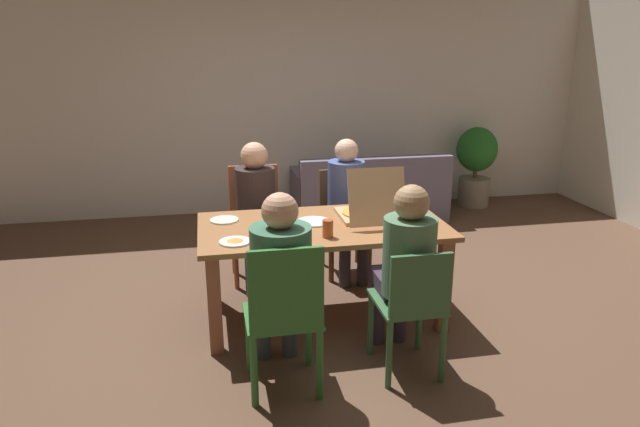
{
  "coord_description": "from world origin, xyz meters",
  "views": [
    {
      "loc": [
        -0.8,
        -3.91,
        2.05
      ],
      "look_at": [
        0.0,
        0.1,
        0.79
      ],
      "focal_mm": 32.33,
      "sensor_mm": 36.0,
      "label": 1
    }
  ],
  "objects": [
    {
      "name": "drinking_glass_1",
      "position": [
        0.77,
        0.15,
        0.79
      ],
      "size": [
        0.07,
        0.07,
        0.11
      ],
      "primitive_type": "cylinder",
      "color": "#B84929",
      "rests_on": "dining_table"
    },
    {
      "name": "drinking_glass_0",
      "position": [
        0.39,
        -0.4,
        0.81
      ],
      "size": [
        0.06,
        0.06,
        0.14
      ],
      "primitive_type": "cylinder",
      "color": "silver",
      "rests_on": "dining_table"
    },
    {
      "name": "dining_table",
      "position": [
        0.0,
        0.0,
        0.62
      ],
      "size": [
        1.79,
        0.94,
        0.74
      ],
      "color": "#966038",
      "rests_on": "ground"
    },
    {
      "name": "person_2",
      "position": [
        0.37,
        -0.74,
        0.72
      ],
      "size": [
        0.32,
        0.55,
        1.22
      ],
      "color": "#3B2C40",
      "rests_on": "ground"
    },
    {
      "name": "person_0",
      "position": [
        -0.42,
        0.74,
        0.72
      ],
      "size": [
        0.33,
        0.56,
        1.22
      ],
      "color": "#333C4B",
      "rests_on": "ground"
    },
    {
      "name": "plate_2",
      "position": [
        -0.7,
        0.23,
        0.74
      ],
      "size": [
        0.21,
        0.21,
        0.01
      ],
      "color": "white",
      "rests_on": "dining_table"
    },
    {
      "name": "plate_1",
      "position": [
        -0.65,
        -0.27,
        0.75
      ],
      "size": [
        0.21,
        0.21,
        0.03
      ],
      "color": "white",
      "rests_on": "dining_table"
    },
    {
      "name": "ground_plane",
      "position": [
        0.0,
        0.0,
        0.0
      ],
      "size": [
        20.0,
        20.0,
        0.0
      ],
      "primitive_type": "plane",
      "color": "brown"
    },
    {
      "name": "person_3",
      "position": [
        0.37,
        0.75,
        0.71
      ],
      "size": [
        0.32,
        0.53,
        1.22
      ],
      "color": "#322F38",
      "rests_on": "ground"
    },
    {
      "name": "chair_3",
      "position": [
        0.37,
        0.9,
        0.48
      ],
      "size": [
        0.41,
        0.46,
        0.91
      ],
      "color": "brown",
      "rests_on": "ground"
    },
    {
      "name": "potted_plant",
      "position": [
        2.48,
        2.6,
        0.57
      ],
      "size": [
        0.5,
        0.5,
        0.99
      ],
      "color": "gray",
      "rests_on": "ground"
    },
    {
      "name": "person_1",
      "position": [
        -0.42,
        -0.79,
        0.72
      ],
      "size": [
        0.36,
        0.56,
        1.22
      ],
      "color": "#3A434E",
      "rests_on": "ground"
    },
    {
      "name": "drinking_glass_2",
      "position": [
        -0.02,
        -0.28,
        0.8
      ],
      "size": [
        0.07,
        0.07,
        0.12
      ],
      "primitive_type": "cylinder",
      "color": "#B6512A",
      "rests_on": "dining_table"
    },
    {
      "name": "plate_0",
      "position": [
        -0.06,
        0.06,
        0.74
      ],
      "size": [
        0.25,
        0.25,
        0.01
      ],
      "color": "white",
      "rests_on": "dining_table"
    },
    {
      "name": "chair_2",
      "position": [
        0.37,
        -0.89,
        0.49
      ],
      "size": [
        0.4,
        0.45,
        0.86
      ],
      "color": "#366239",
      "rests_on": "ground"
    },
    {
      "name": "pizza_box_0",
      "position": [
        0.36,
        0.07,
        0.79
      ],
      "size": [
        0.42,
        0.54,
        0.43
      ],
      "color": "tan",
      "rests_on": "dining_table"
    },
    {
      "name": "back_wall",
      "position": [
        0.0,
        2.97,
        1.41
      ],
      "size": [
        7.87,
        0.12,
        2.81
      ],
      "primitive_type": "cube",
      "color": "silver",
      "rests_on": "ground"
    },
    {
      "name": "chair_1",
      "position": [
        -0.42,
        -0.94,
        0.52
      ],
      "size": [
        0.44,
        0.43,
        0.96
      ],
      "color": "#306D31",
      "rests_on": "ground"
    },
    {
      "name": "chair_0",
      "position": [
        -0.42,
        0.9,
        0.54
      ],
      "size": [
        0.45,
        0.4,
        0.98
      ],
      "color": "#9D5A39",
      "rests_on": "ground"
    },
    {
      "name": "couch",
      "position": [
        1.03,
        2.35,
        0.27
      ],
      "size": [
        1.72,
        0.88,
        0.78
      ],
      "color": "slate",
      "rests_on": "ground"
    }
  ]
}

